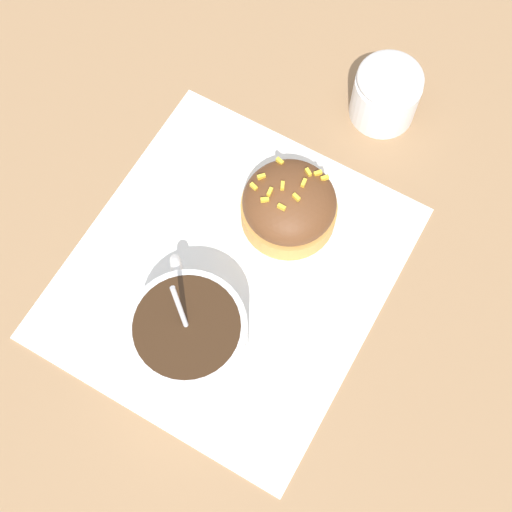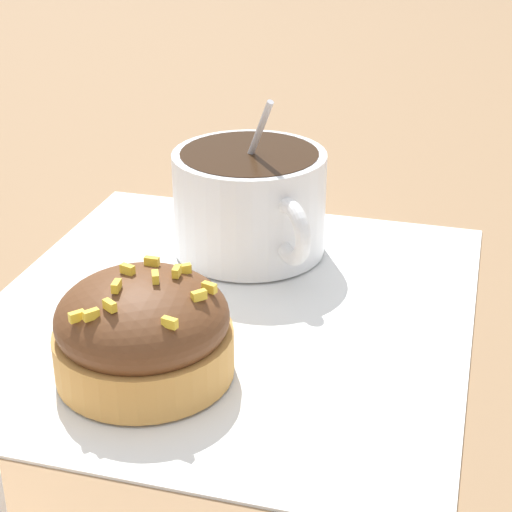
{
  "view_description": "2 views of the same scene",
  "coord_description": "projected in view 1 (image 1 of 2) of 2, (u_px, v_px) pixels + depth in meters",
  "views": [
    {
      "loc": [
        -0.17,
        -0.14,
        0.59
      ],
      "look_at": [
        0.01,
        -0.02,
        0.03
      ],
      "focal_mm": 50.0,
      "sensor_mm": 36.0,
      "label": 1
    },
    {
      "loc": [
        0.38,
        0.15,
        0.23
      ],
      "look_at": [
        -0.0,
        0.01,
        0.03
      ],
      "focal_mm": 60.0,
      "sensor_mm": 36.0,
      "label": 2
    }
  ],
  "objects": [
    {
      "name": "frosted_pastry",
      "position": [
        289.0,
        206.0,
        0.62
      ],
      "size": [
        0.09,
        0.09,
        0.05
      ],
      "color": "#D19347",
      "rests_on": "paper_napkin"
    },
    {
      "name": "paper_napkin",
      "position": [
        229.0,
        271.0,
        0.63
      ],
      "size": [
        0.31,
        0.28,
        0.0
      ],
      "color": "white",
      "rests_on": "ground_plane"
    },
    {
      "name": "coffee_cup",
      "position": [
        189.0,
        335.0,
        0.57
      ],
      "size": [
        0.1,
        0.1,
        0.1
      ],
      "color": "white",
      "rests_on": "paper_napkin"
    },
    {
      "name": "sugar_bowl",
      "position": [
        387.0,
        92.0,
        0.66
      ],
      "size": [
        0.06,
        0.06,
        0.07
      ],
      "color": "white",
      "rests_on": "ground_plane"
    },
    {
      "name": "ground_plane",
      "position": [
        230.0,
        272.0,
        0.63
      ],
      "size": [
        3.0,
        3.0,
        0.0
      ],
      "primitive_type": "plane",
      "color": "#93704C"
    }
  ]
}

